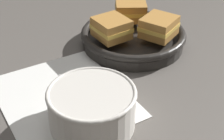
{
  "coord_description": "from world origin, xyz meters",
  "views": [
    {
      "loc": [
        0.48,
        -0.28,
        0.43
      ],
      "look_at": [
        0.01,
        0.05,
        0.04
      ],
      "focal_mm": 55.0,
      "sensor_mm": 36.0,
      "label": 1
    }
  ],
  "objects_px": {
    "soup_bowl": "(92,106)",
    "spoon": "(61,108)",
    "skillet": "(133,37)",
    "sandwich_far_left": "(159,27)",
    "sandwich_near_left": "(131,10)",
    "sandwich_near_right": "(111,28)"
  },
  "relations": [
    {
      "from": "skillet",
      "to": "sandwich_far_left",
      "type": "xyz_separation_m",
      "value": [
        0.06,
        0.03,
        0.04
      ]
    },
    {
      "from": "soup_bowl",
      "to": "sandwich_far_left",
      "type": "relative_size",
      "value": 1.58
    },
    {
      "from": "sandwich_near_right",
      "to": "sandwich_far_left",
      "type": "height_order",
      "value": "same"
    },
    {
      "from": "skillet",
      "to": "sandwich_near_right",
      "type": "xyz_separation_m",
      "value": [
        -0.0,
        -0.06,
        0.04
      ]
    },
    {
      "from": "soup_bowl",
      "to": "sandwich_near_right",
      "type": "relative_size",
      "value": 1.96
    },
    {
      "from": "skillet",
      "to": "sandwich_near_right",
      "type": "distance_m",
      "value": 0.08
    },
    {
      "from": "spoon",
      "to": "sandwich_far_left",
      "type": "bearing_deg",
      "value": 130.92
    },
    {
      "from": "soup_bowl",
      "to": "skillet",
      "type": "relative_size",
      "value": 0.6
    },
    {
      "from": "spoon",
      "to": "sandwich_near_left",
      "type": "bearing_deg",
      "value": 148.94
    },
    {
      "from": "skillet",
      "to": "sandwich_near_left",
      "type": "relative_size",
      "value": 2.45
    },
    {
      "from": "skillet",
      "to": "sandwich_far_left",
      "type": "relative_size",
      "value": 2.62
    },
    {
      "from": "skillet",
      "to": "sandwich_near_left",
      "type": "xyz_separation_m",
      "value": [
        -0.05,
        0.03,
        0.04
      ]
    },
    {
      "from": "sandwich_near_left",
      "to": "sandwich_near_right",
      "type": "distance_m",
      "value": 0.11
    },
    {
      "from": "soup_bowl",
      "to": "sandwich_near_left",
      "type": "distance_m",
      "value": 0.36
    },
    {
      "from": "soup_bowl",
      "to": "sandwich_near_left",
      "type": "relative_size",
      "value": 1.48
    },
    {
      "from": "sandwich_near_right",
      "to": "sandwich_far_left",
      "type": "distance_m",
      "value": 0.11
    },
    {
      "from": "soup_bowl",
      "to": "sandwich_near_left",
      "type": "xyz_separation_m",
      "value": [
        -0.24,
        0.27,
        0.02
      ]
    },
    {
      "from": "skillet",
      "to": "spoon",
      "type": "bearing_deg",
      "value": -66.0
    },
    {
      "from": "soup_bowl",
      "to": "skillet",
      "type": "height_order",
      "value": "soup_bowl"
    },
    {
      "from": "soup_bowl",
      "to": "spoon",
      "type": "xyz_separation_m",
      "value": [
        -0.07,
        -0.03,
        -0.03
      ]
    },
    {
      "from": "soup_bowl",
      "to": "sandwich_far_left",
      "type": "bearing_deg",
      "value": 115.39
    },
    {
      "from": "skillet",
      "to": "sandwich_far_left",
      "type": "bearing_deg",
      "value": 28.08
    }
  ]
}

